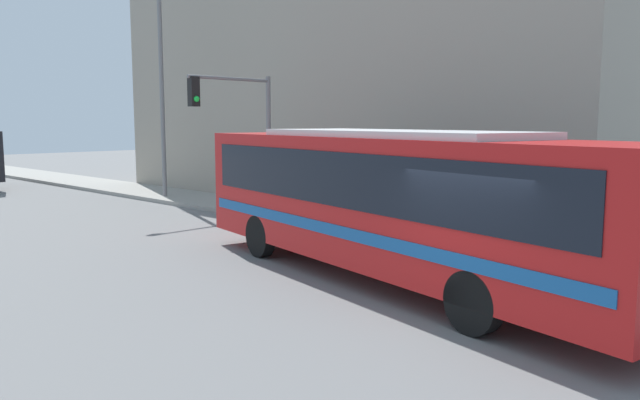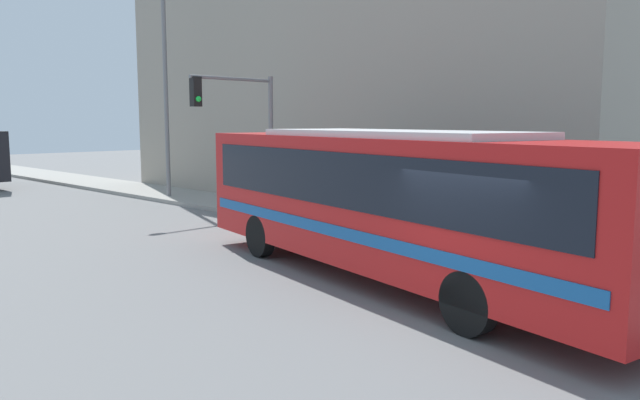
{
  "view_description": "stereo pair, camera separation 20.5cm",
  "coord_description": "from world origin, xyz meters",
  "px_view_note": "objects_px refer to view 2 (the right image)",
  "views": [
    {
      "loc": [
        -8.86,
        -4.94,
        3.29
      ],
      "look_at": [
        2.2,
        5.73,
        1.34
      ],
      "focal_mm": 35.0,
      "sensor_mm": 36.0,
      "label": 1
    },
    {
      "loc": [
        -8.72,
        -5.09,
        3.29
      ],
      "look_at": [
        2.2,
        5.73,
        1.34
      ],
      "focal_mm": 35.0,
      "sensor_mm": 36.0,
      "label": 2
    }
  ],
  "objects_px": {
    "city_bus": "(390,195)",
    "parking_meter": "(303,192)",
    "traffic_light_pole": "(243,119)",
    "fire_hydrant": "(513,235)",
    "pedestrian_near_corner": "(407,199)",
    "street_lamp": "(159,77)"
  },
  "relations": [
    {
      "from": "fire_hydrant",
      "to": "parking_meter",
      "type": "xyz_separation_m",
      "value": [
        0.0,
        7.36,
        0.44
      ]
    },
    {
      "from": "street_lamp",
      "to": "pedestrian_near_corner",
      "type": "distance_m",
      "value": 12.54
    },
    {
      "from": "city_bus",
      "to": "street_lamp",
      "type": "relative_size",
      "value": 1.4
    },
    {
      "from": "city_bus",
      "to": "parking_meter",
      "type": "distance_m",
      "value": 7.76
    },
    {
      "from": "city_bus",
      "to": "fire_hydrant",
      "type": "xyz_separation_m",
      "value": [
        3.9,
        -0.7,
        -1.25
      ]
    },
    {
      "from": "parking_meter",
      "to": "street_lamp",
      "type": "height_order",
      "value": "street_lamp"
    },
    {
      "from": "parking_meter",
      "to": "pedestrian_near_corner",
      "type": "distance_m",
      "value": 3.51
    },
    {
      "from": "traffic_light_pole",
      "to": "parking_meter",
      "type": "relative_size",
      "value": 3.76
    },
    {
      "from": "city_bus",
      "to": "pedestrian_near_corner",
      "type": "bearing_deg",
      "value": 45.11
    },
    {
      "from": "parking_meter",
      "to": "pedestrian_near_corner",
      "type": "height_order",
      "value": "pedestrian_near_corner"
    },
    {
      "from": "fire_hydrant",
      "to": "pedestrian_near_corner",
      "type": "xyz_separation_m",
      "value": [
        1.15,
        4.04,
        0.42
      ]
    },
    {
      "from": "fire_hydrant",
      "to": "pedestrian_near_corner",
      "type": "relative_size",
      "value": 0.49
    },
    {
      "from": "pedestrian_near_corner",
      "to": "fire_hydrant",
      "type": "bearing_deg",
      "value": -105.87
    },
    {
      "from": "fire_hydrant",
      "to": "traffic_light_pole",
      "type": "distance_m",
      "value": 9.56
    },
    {
      "from": "traffic_light_pole",
      "to": "fire_hydrant",
      "type": "bearing_deg",
      "value": -83.37
    },
    {
      "from": "city_bus",
      "to": "traffic_light_pole",
      "type": "height_order",
      "value": "traffic_light_pole"
    },
    {
      "from": "parking_meter",
      "to": "city_bus",
      "type": "bearing_deg",
      "value": -120.4
    },
    {
      "from": "parking_meter",
      "to": "pedestrian_near_corner",
      "type": "relative_size",
      "value": 0.76
    },
    {
      "from": "traffic_light_pole",
      "to": "pedestrian_near_corner",
      "type": "height_order",
      "value": "traffic_light_pole"
    },
    {
      "from": "city_bus",
      "to": "street_lamp",
      "type": "xyz_separation_m",
      "value": [
        3.87,
        15.12,
        3.29
      ]
    },
    {
      "from": "traffic_light_pole",
      "to": "street_lamp",
      "type": "bearing_deg",
      "value": 81.42
    },
    {
      "from": "street_lamp",
      "to": "fire_hydrant",
      "type": "bearing_deg",
      "value": -89.86
    }
  ]
}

